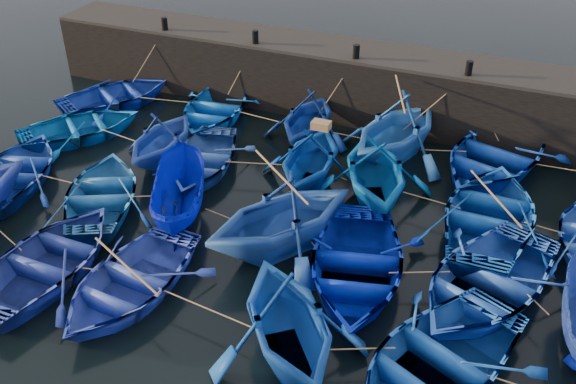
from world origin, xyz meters
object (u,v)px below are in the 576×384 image
at_px(boat_0, 116,95).
at_px(boat_13, 16,171).
at_px(wooden_crate, 321,125).
at_px(boat_8, 202,159).

bearing_deg(boat_0, boat_13, 126.90).
xyz_separation_m(boat_13, wooden_crate, (9.13, 3.57, 1.76)).
height_order(boat_0, wooden_crate, wooden_crate).
xyz_separation_m(boat_0, boat_13, (0.48, -6.13, 0.00)).
bearing_deg(boat_8, wooden_crate, -4.30).
height_order(boat_0, boat_13, boat_13).
distance_m(boat_0, wooden_crate, 10.09).
bearing_deg(boat_13, boat_8, -167.42).
bearing_deg(boat_8, boat_13, -161.99).
xyz_separation_m(boat_8, wooden_crate, (3.99, 0.56, 1.78)).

